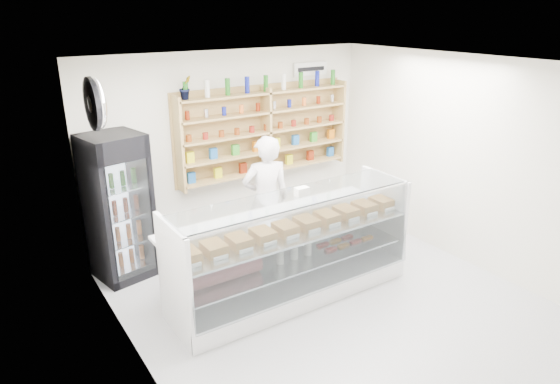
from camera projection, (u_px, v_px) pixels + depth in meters
room at (340, 196)px, 5.47m from camera, size 5.00×5.00×5.00m
display_counter at (291, 268)px, 6.08m from camera, size 3.02×0.90×1.31m
shop_worker at (266, 200)px, 6.77m from camera, size 0.74×0.59×1.79m
drinks_cooler at (118, 207)px, 6.34m from camera, size 0.81×0.79×1.91m
wall_shelving at (266, 132)px, 7.49m from camera, size 2.84×0.28×1.33m
potted_plant at (185, 87)px, 6.59m from camera, size 0.20×0.18×0.32m
security_mirror at (97, 104)px, 4.93m from camera, size 0.15×0.50×0.50m
wall_sign at (310, 69)px, 7.76m from camera, size 0.62×0.03×0.20m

